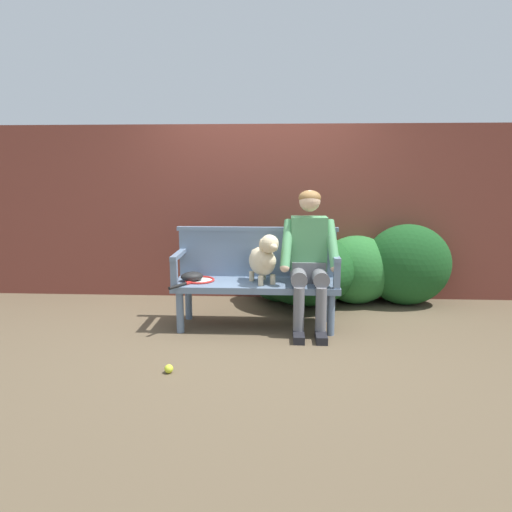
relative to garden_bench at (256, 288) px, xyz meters
name	(u,v)px	position (x,y,z in m)	size (l,w,h in m)	color
ground_plane	(256,326)	(0.00, 0.00, -0.39)	(40.00, 40.00, 0.00)	brown
brick_garden_fence	(261,212)	(0.00, 1.22, 0.62)	(8.00, 0.30, 2.02)	brown
hedge_bush_far_right	(356,270)	(1.10, 0.87, 0.00)	(0.85, 0.68, 0.78)	#286B2D
hedge_bush_far_left	(407,265)	(1.66, 0.85, 0.07)	(0.97, 0.65, 0.92)	#194C1E
hedge_bush_mid_right	(279,271)	(0.22, 0.90, -0.03)	(0.72, 0.56, 0.71)	#194C1E
hedge_bush_mid_left	(305,268)	(0.51, 0.81, 0.02)	(1.16, 1.13, 0.83)	#194C1E
garden_bench	(256,288)	(0.00, 0.00, 0.00)	(1.56, 0.52, 0.45)	slate
bench_backrest	(257,251)	(0.00, 0.23, 0.31)	(1.60, 0.06, 0.50)	slate
bench_armrest_left_end	(177,262)	(-0.74, -0.09, 0.26)	(0.06, 0.52, 0.28)	slate
bench_armrest_right_end	(335,264)	(0.74, -0.09, 0.26)	(0.06, 0.52, 0.28)	slate
person_seated	(309,255)	(0.50, -0.02, 0.33)	(0.56, 0.66, 1.32)	black
dog_on_bench	(264,258)	(0.08, -0.07, 0.30)	(0.36, 0.47, 0.48)	beige
tennis_racket	(198,280)	(-0.56, -0.02, 0.07)	(0.42, 0.56, 0.03)	red
baseball_glove	(192,276)	(-0.62, -0.01, 0.11)	(0.22, 0.17, 0.09)	black
tennis_ball	(169,369)	(-0.60, -1.08, -0.36)	(0.07, 0.07, 0.07)	#CCDB33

